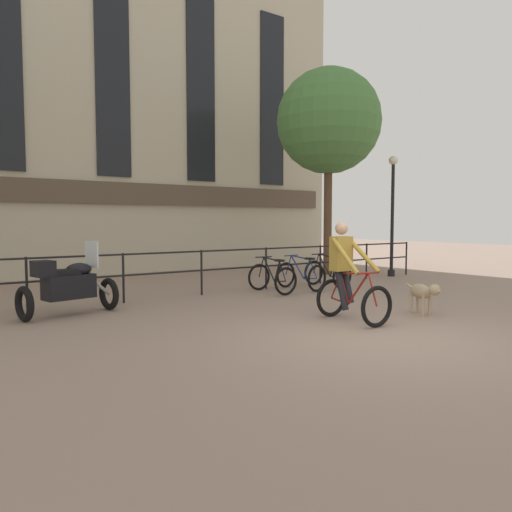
{
  "coord_description": "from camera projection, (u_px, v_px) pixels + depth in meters",
  "views": [
    {
      "loc": [
        -5.72,
        -4.82,
        1.72
      ],
      "look_at": [
        -0.14,
        2.86,
        1.05
      ],
      "focal_mm": 35.0,
      "sensor_mm": 36.0,
      "label": 1
    }
  ],
  "objects": [
    {
      "name": "parked_bicycle_mid_left",
      "position": [
        301.0,
        275.0,
        12.46
      ],
      "size": [
        0.78,
        1.18,
        0.86
      ],
      "rotation": [
        0.0,
        0.0,
        3.25
      ],
      "color": "black",
      "rests_on": "ground_plane"
    },
    {
      "name": "cyclist_with_bike",
      "position": [
        348.0,
        277.0,
        8.58
      ],
      "size": [
        0.75,
        1.21,
        1.7
      ],
      "rotation": [
        0.0,
        0.0,
        -0.06
      ],
      "color": "black",
      "rests_on": "ground_plane"
    },
    {
      "name": "building_facade",
      "position": [
        109.0,
        94.0,
        15.83
      ],
      "size": [
        18.0,
        0.72,
        11.57
      ],
      "color": "#BCB299",
      "rests_on": "ground_plane"
    },
    {
      "name": "dog",
      "position": [
        424.0,
        292.0,
        9.05
      ],
      "size": [
        0.37,
        0.91,
        0.61
      ],
      "rotation": [
        0.0,
        0.0,
        -0.26
      ],
      "color": "tan",
      "rests_on": "ground_plane"
    },
    {
      "name": "parked_motorcycle",
      "position": [
        68.0,
        285.0,
        9.02
      ],
      "size": [
        1.81,
        0.94,
        1.35
      ],
      "rotation": [
        0.0,
        0.0,
        1.77
      ],
      "color": "black",
      "rests_on": "ground_plane"
    },
    {
      "name": "tree_canalside_right",
      "position": [
        329.0,
        122.0,
        15.79
      ],
      "size": [
        3.31,
        3.31,
        6.54
      ],
      "color": "brown",
      "rests_on": "ground_plane"
    },
    {
      "name": "parked_bicycle_mid_right",
      "position": [
        328.0,
        273.0,
        13.0
      ],
      "size": [
        0.66,
        1.11,
        0.86
      ],
      "rotation": [
        0.0,
        0.0,
        3.14
      ],
      "color": "black",
      "rests_on": "ground_plane"
    },
    {
      "name": "parked_bicycle_near_lamp",
      "position": [
        272.0,
        278.0,
        11.92
      ],
      "size": [
        0.67,
        1.12,
        0.86
      ],
      "rotation": [
        0.0,
        0.0,
        3.13
      ],
      "color": "black",
      "rests_on": "ground_plane"
    },
    {
      "name": "canal_railing",
      "position": [
        201.0,
        265.0,
        11.51
      ],
      "size": [
        15.05,
        0.05,
        1.05
      ],
      "color": "black",
      "rests_on": "ground_plane"
    },
    {
      "name": "ground_plane",
      "position": [
        377.0,
        337.0,
        7.37
      ],
      "size": [
        60.0,
        60.0,
        0.0
      ],
      "primitive_type": "plane",
      "color": "gray"
    },
    {
      "name": "street_lamp",
      "position": [
        392.0,
        208.0,
        15.38
      ],
      "size": [
        0.28,
        0.28,
        3.71
      ],
      "color": "black",
      "rests_on": "ground_plane"
    }
  ]
}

